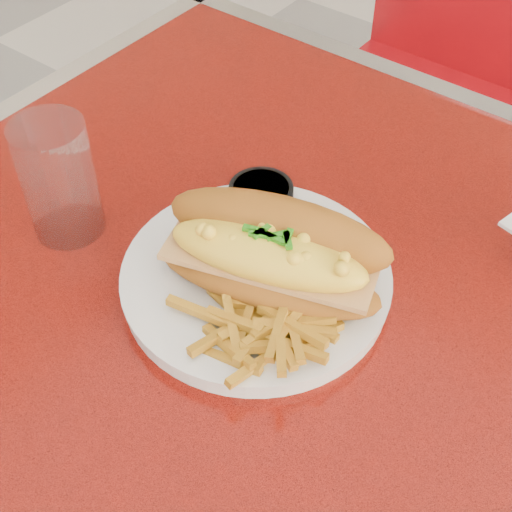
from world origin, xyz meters
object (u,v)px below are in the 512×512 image
Objects in this scene: diner_table at (413,488)px; fork at (324,284)px; mac_hoagie at (272,253)px; dinner_plate at (256,279)px; water_tumbler at (59,180)px; sauce_cup_left at (261,198)px.

diner_table is 0.23m from fork.
mac_hoagie is 0.06m from fork.
diner_table is 7.79× the size of fork.
fork is at bearing 167.90° from diner_table.
diner_table is 3.96× the size of dinner_plate.
water_tumbler is at bearing -165.94° from dinner_plate.
diner_table is at bearing -19.13° from sauce_cup_left.
water_tumbler is at bearing -136.18° from sauce_cup_left.
mac_hoagie is 2.68× the size of sauce_cup_left.
sauce_cup_left is at bearing 160.87° from diner_table.
water_tumbler is at bearing -173.36° from diner_table.
mac_hoagie reaches higher than fork.
dinner_plate is 1.97× the size of fork.
sauce_cup_left is at bearing 124.32° from dinner_plate.
dinner_plate is 0.10m from sauce_cup_left.
fork is 0.27m from water_tumbler.
sauce_cup_left is at bearing 51.91° from fork.
mac_hoagie reaches higher than sauce_cup_left.
dinner_plate is 3.75× the size of sauce_cup_left.
sauce_cup_left is at bearing 43.82° from water_tumbler.
water_tumbler reaches higher than dinner_plate.
sauce_cup_left is (-0.07, 0.08, -0.04)m from mac_hoagie.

